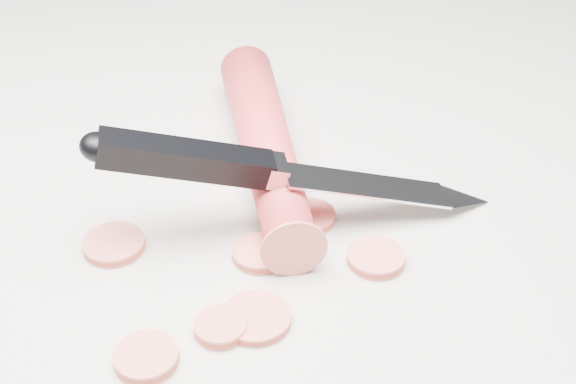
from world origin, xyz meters
TOP-DOWN VIEW (x-y plane):
  - ground at (0.00, 0.00)m, footprint 2.40×2.40m
  - carrot at (0.06, 0.03)m, footprint 0.14×0.21m
  - carrot_slice_0 at (-0.10, -0.08)m, footprint 0.04×0.04m
  - carrot_slice_1 at (-0.05, -0.08)m, footprint 0.03×0.03m
  - carrot_slice_2 at (-0.03, -0.09)m, footprint 0.04×0.04m
  - carrot_slice_3 at (0.00, -0.05)m, footprint 0.03×0.03m
  - carrot_slice_4 at (0.05, -0.04)m, footprint 0.03×0.03m
  - carrot_slice_5 at (-0.06, 0.02)m, footprint 0.04×0.04m
  - carrot_slice_6 at (0.06, -0.09)m, footprint 0.04×0.04m
  - kitchen_knife at (0.04, -0.03)m, footprint 0.25×0.15m

SIDE VIEW (x-z plane):
  - ground at x=0.00m, z-range 0.00..0.00m
  - carrot_slice_2 at x=-0.03m, z-range 0.00..0.01m
  - carrot_slice_4 at x=0.05m, z-range 0.00..0.01m
  - carrot_slice_3 at x=0.00m, z-range 0.00..0.01m
  - carrot_slice_5 at x=-0.06m, z-range 0.00..0.01m
  - carrot_slice_6 at x=0.06m, z-range 0.00..0.01m
  - carrot_slice_1 at x=-0.05m, z-range 0.00..0.01m
  - carrot_slice_0 at x=-0.10m, z-range 0.00..0.01m
  - carrot at x=0.06m, z-range 0.00..0.04m
  - kitchen_knife at x=0.04m, z-range 0.00..0.08m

